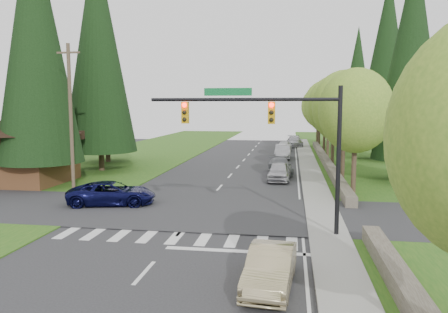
% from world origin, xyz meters
% --- Properties ---
extents(ground, '(120.00, 120.00, 0.00)m').
position_xyz_m(ground, '(0.00, 0.00, 0.00)').
color(ground, '#28282B').
rests_on(ground, ground).
extents(grass_east, '(14.00, 110.00, 0.06)m').
position_xyz_m(grass_east, '(13.00, 20.00, 0.03)').
color(grass_east, '#235316').
rests_on(grass_east, ground).
extents(grass_west, '(14.00, 110.00, 0.06)m').
position_xyz_m(grass_west, '(-13.00, 20.00, 0.03)').
color(grass_west, '#235316').
rests_on(grass_west, ground).
extents(cross_street, '(120.00, 8.00, 0.10)m').
position_xyz_m(cross_street, '(0.00, 8.00, 0.00)').
color(cross_street, '#28282B').
rests_on(cross_street, ground).
extents(sidewalk_east, '(1.80, 80.00, 0.13)m').
position_xyz_m(sidewalk_east, '(6.90, 22.00, 0.07)').
color(sidewalk_east, gray).
rests_on(sidewalk_east, ground).
extents(curb_east, '(0.20, 80.00, 0.13)m').
position_xyz_m(curb_east, '(6.05, 22.00, 0.07)').
color(curb_east, gray).
rests_on(curb_east, ground).
extents(stone_wall_south, '(0.70, 14.00, 0.70)m').
position_xyz_m(stone_wall_south, '(8.60, -3.00, 0.35)').
color(stone_wall_south, '#4C4438').
rests_on(stone_wall_south, ground).
extents(stone_wall_north, '(0.70, 40.00, 0.70)m').
position_xyz_m(stone_wall_north, '(8.60, 30.00, 0.35)').
color(stone_wall_north, '#4C4438').
rests_on(stone_wall_north, ground).
extents(traffic_signal, '(8.70, 0.37, 6.80)m').
position_xyz_m(traffic_signal, '(4.37, 4.50, 4.98)').
color(traffic_signal, black).
rests_on(traffic_signal, ground).
extents(brown_building, '(8.40, 8.40, 5.40)m').
position_xyz_m(brown_building, '(-15.00, 15.00, 3.14)').
color(brown_building, '#4C2D19').
rests_on(brown_building, ground).
extents(utility_pole, '(1.60, 0.24, 10.00)m').
position_xyz_m(utility_pole, '(-9.50, 12.00, 5.14)').
color(utility_pole, '#473828').
rests_on(utility_pole, ground).
extents(decid_tree_0, '(4.80, 4.80, 8.37)m').
position_xyz_m(decid_tree_0, '(9.20, 14.00, 5.60)').
color(decid_tree_0, '#38281C').
rests_on(decid_tree_0, ground).
extents(decid_tree_1, '(5.20, 5.20, 8.80)m').
position_xyz_m(decid_tree_1, '(9.30, 21.00, 5.80)').
color(decid_tree_1, '#38281C').
rests_on(decid_tree_1, ground).
extents(decid_tree_2, '(5.00, 5.00, 8.82)m').
position_xyz_m(decid_tree_2, '(9.10, 28.00, 5.93)').
color(decid_tree_2, '#38281C').
rests_on(decid_tree_2, ground).
extents(decid_tree_3, '(5.00, 5.00, 8.55)m').
position_xyz_m(decid_tree_3, '(9.20, 35.00, 5.66)').
color(decid_tree_3, '#38281C').
rests_on(decid_tree_3, ground).
extents(decid_tree_4, '(5.40, 5.40, 9.18)m').
position_xyz_m(decid_tree_4, '(9.30, 42.00, 6.06)').
color(decid_tree_4, '#38281C').
rests_on(decid_tree_4, ground).
extents(decid_tree_5, '(4.80, 4.80, 8.30)m').
position_xyz_m(decid_tree_5, '(9.10, 49.00, 5.53)').
color(decid_tree_5, '#38281C').
rests_on(decid_tree_5, ground).
extents(decid_tree_6, '(5.20, 5.20, 8.86)m').
position_xyz_m(decid_tree_6, '(9.20, 56.00, 5.86)').
color(decid_tree_6, '#38281C').
rests_on(decid_tree_6, ground).
extents(conifer_w_a, '(6.12, 6.12, 19.80)m').
position_xyz_m(conifer_w_a, '(-13.00, 14.00, 10.79)').
color(conifer_w_a, '#38281C').
rests_on(conifer_w_a, ground).
extents(conifer_w_b, '(5.44, 5.44, 17.80)m').
position_xyz_m(conifer_w_b, '(-16.00, 18.00, 9.79)').
color(conifer_w_b, '#38281C').
rests_on(conifer_w_b, ground).
extents(conifer_w_c, '(6.46, 6.46, 20.80)m').
position_xyz_m(conifer_w_c, '(-12.00, 22.00, 11.29)').
color(conifer_w_c, '#38281C').
rests_on(conifer_w_c, ground).
extents(conifer_w_e, '(5.78, 5.78, 18.80)m').
position_xyz_m(conifer_w_e, '(-14.00, 28.00, 10.29)').
color(conifer_w_e, '#38281C').
rests_on(conifer_w_e, ground).
extents(conifer_e_a, '(5.44, 5.44, 17.80)m').
position_xyz_m(conifer_e_a, '(14.00, 20.00, 9.79)').
color(conifer_e_a, '#38281C').
rests_on(conifer_e_a, ground).
extents(conifer_e_b, '(6.12, 6.12, 19.80)m').
position_xyz_m(conifer_e_b, '(15.00, 34.00, 10.79)').
color(conifer_e_b, '#38281C').
rests_on(conifer_e_b, ground).
extents(conifer_e_c, '(5.10, 5.10, 16.80)m').
position_xyz_m(conifer_e_c, '(14.00, 48.00, 9.29)').
color(conifer_e_c, '#38281C').
rests_on(conifer_e_c, ground).
extents(sedan_champagne, '(1.73, 4.16, 1.34)m').
position_xyz_m(sedan_champagne, '(4.50, -1.57, 0.67)').
color(sedan_champagne, tan).
rests_on(sedan_champagne, ground).
extents(suv_navy, '(5.51, 3.39, 1.43)m').
position_xyz_m(suv_navy, '(-5.44, 8.97, 0.71)').
color(suv_navy, '#0B0C38').
rests_on(suv_navy, ground).
extents(parked_car_a, '(1.84, 4.34, 1.46)m').
position_xyz_m(parked_car_a, '(4.20, 19.12, 0.73)').
color(parked_car_a, '#ADACB1').
rests_on(parked_car_a, ground).
extents(parked_car_b, '(2.45, 4.84, 1.35)m').
position_xyz_m(parked_car_b, '(4.20, 22.78, 0.67)').
color(parked_car_b, slate).
rests_on(parked_car_b, ground).
extents(parked_car_c, '(1.76, 4.78, 1.57)m').
position_xyz_m(parked_car_c, '(4.20, 33.85, 0.78)').
color(parked_car_c, '#B2B1B7').
rests_on(parked_car_c, ground).
extents(parked_car_d, '(2.20, 4.36, 1.42)m').
position_xyz_m(parked_car_d, '(4.20, 41.44, 0.71)').
color(parked_car_d, silver).
rests_on(parked_car_d, ground).
extents(parked_car_e, '(2.51, 5.44, 1.54)m').
position_xyz_m(parked_car_e, '(5.60, 48.77, 0.77)').
color(parked_car_e, '#A5A5AA').
rests_on(parked_car_e, ground).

